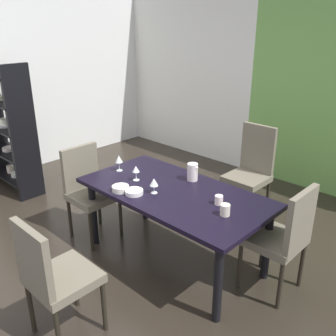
% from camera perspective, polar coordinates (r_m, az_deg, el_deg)
% --- Properties ---
extents(ground_plane, '(5.98, 5.63, 0.02)m').
position_cam_1_polar(ground_plane, '(3.88, -5.80, -12.87)').
color(ground_plane, black).
extents(back_panel_interior, '(2.58, 0.10, 2.71)m').
position_cam_1_polar(back_panel_interior, '(6.40, 2.75, 14.38)').
color(back_panel_interior, silver).
rests_on(back_panel_interior, ground_plane).
extents(dining_table, '(1.77, 0.92, 0.74)m').
position_cam_1_polar(dining_table, '(3.44, 0.94, -4.71)').
color(dining_table, black).
rests_on(dining_table, ground_plane).
extents(chair_head_near, '(0.44, 0.44, 0.98)m').
position_cam_1_polar(chair_head_near, '(2.80, -17.18, -15.26)').
color(chair_head_near, '#665F4E').
rests_on(chair_head_near, ground_plane).
extents(chair_head_far, '(0.44, 0.45, 1.08)m').
position_cam_1_polar(chair_head_far, '(4.42, 12.59, 0.04)').
color(chair_head_far, '#665F4E').
rests_on(chair_head_far, ground_plane).
extents(chair_right_far, '(0.44, 0.44, 0.99)m').
position_cam_1_polar(chair_right_far, '(3.23, 17.23, -9.71)').
color(chair_right_far, '#665F4E').
rests_on(chair_right_far, ground_plane).
extents(chair_left_near, '(0.45, 0.44, 0.98)m').
position_cam_1_polar(chair_left_near, '(3.99, -12.03, -2.90)').
color(chair_left_near, '#665F4E').
rests_on(chair_left_near, ground_plane).
extents(display_shelf, '(0.99, 0.34, 1.71)m').
position_cam_1_polar(display_shelf, '(5.37, -23.40, 5.80)').
color(display_shelf, black).
rests_on(display_shelf, ground_plane).
extents(wine_glass_east, '(0.08, 0.08, 0.14)m').
position_cam_1_polar(wine_glass_east, '(3.32, -2.16, -2.21)').
color(wine_glass_east, silver).
rests_on(wine_glass_east, dining_table).
extents(wine_glass_near_shelf, '(0.07, 0.07, 0.15)m').
position_cam_1_polar(wine_glass_near_shelf, '(3.59, -4.91, -0.24)').
color(wine_glass_near_shelf, silver).
rests_on(wine_glass_near_shelf, dining_table).
extents(wine_glass_south, '(0.07, 0.07, 0.17)m').
position_cam_1_polar(wine_glass_south, '(3.83, -7.49, 1.30)').
color(wine_glass_south, silver).
rests_on(wine_glass_south, dining_table).
extents(serving_bowl_center, '(0.16, 0.16, 0.04)m').
position_cam_1_polar(serving_bowl_center, '(3.35, -5.19, -3.66)').
color(serving_bowl_center, white).
rests_on(serving_bowl_center, dining_table).
extents(serving_bowl_left, '(0.15, 0.15, 0.05)m').
position_cam_1_polar(serving_bowl_left, '(3.42, -7.25, -3.10)').
color(serving_bowl_left, silver).
rests_on(serving_bowl_left, dining_table).
extents(cup_front, '(0.07, 0.07, 0.08)m').
position_cam_1_polar(cup_front, '(3.18, 7.75, -4.85)').
color(cup_front, white).
rests_on(cup_front, dining_table).
extents(cup_west, '(0.08, 0.08, 0.09)m').
position_cam_1_polar(cup_west, '(3.01, 8.70, -6.32)').
color(cup_west, beige).
rests_on(cup_west, dining_table).
extents(pitcher_near_window, '(0.11, 0.10, 0.17)m').
position_cam_1_polar(pitcher_near_window, '(3.59, 3.77, -0.59)').
color(pitcher_near_window, silver).
rests_on(pitcher_near_window, dining_table).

